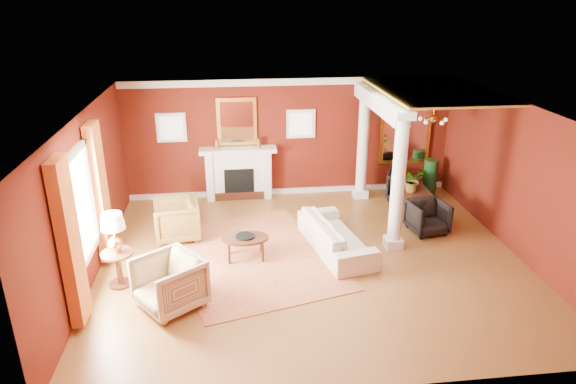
{
  "coord_description": "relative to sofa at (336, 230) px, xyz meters",
  "views": [
    {
      "loc": [
        -1.48,
        -8.62,
        4.87
      ],
      "look_at": [
        -0.39,
        0.66,
        1.15
      ],
      "focal_mm": 32.0,
      "sensor_mm": 36.0,
      "label": 1
    }
  ],
  "objects": [
    {
      "name": "chandelier",
      "position": [
        2.37,
        1.49,
        1.81
      ],
      "size": [
        0.6,
        0.62,
        0.75
      ],
      "color": "#BC783B",
      "rests_on": "room_shell"
    },
    {
      "name": "ground",
      "position": [
        -0.53,
        -0.31,
        -0.43
      ],
      "size": [
        8.0,
        8.0,
        0.0
      ],
      "primitive_type": "plane",
      "color": "brown",
      "rests_on": "ground"
    },
    {
      "name": "column_front",
      "position": [
        1.17,
        -0.01,
        0.99
      ],
      "size": [
        0.36,
        0.36,
        2.8
      ],
      "color": "silver",
      "rests_on": "ground"
    },
    {
      "name": "sofa",
      "position": [
        0.0,
        0.0,
        0.0
      ],
      "size": [
        1.06,
        2.3,
        0.87
      ],
      "primitive_type": "imported",
      "rotation": [
        0.0,
        0.0,
        1.76
      ],
      "color": "beige",
      "rests_on": "ground"
    },
    {
      "name": "overmantel_mirror",
      "position": [
        -1.83,
        3.14,
        1.47
      ],
      "size": [
        0.95,
        0.07,
        1.15
      ],
      "color": "gold",
      "rests_on": "fireplace"
    },
    {
      "name": "coffee_table",
      "position": [
        -1.8,
        -0.14,
        -0.02
      ],
      "size": [
        0.9,
        0.9,
        0.46
      ],
      "rotation": [
        0.0,
        0.0,
        0.25
      ],
      "color": "black",
      "rests_on": "ground"
    },
    {
      "name": "dining_table",
      "position": [
        2.2,
        1.69,
        -0.05
      ],
      "size": [
        0.53,
        1.4,
        0.77
      ],
      "primitive_type": "imported",
      "rotation": [
        0.0,
        0.0,
        1.54
      ],
      "color": "black",
      "rests_on": "ground"
    },
    {
      "name": "header_beam",
      "position": [
        1.17,
        1.59,
        2.19
      ],
      "size": [
        0.3,
        3.2,
        0.32
      ],
      "primitive_type": "cube",
      "color": "silver",
      "rests_on": "column_front"
    },
    {
      "name": "fireplace",
      "position": [
        -1.83,
        3.0,
        0.21
      ],
      "size": [
        1.85,
        0.42,
        1.29
      ],
      "color": "silver",
      "rests_on": "ground"
    },
    {
      "name": "armchair_leopard",
      "position": [
        -3.18,
        0.9,
        0.02
      ],
      "size": [
        0.94,
        0.99,
        0.91
      ],
      "primitive_type": "imported",
      "rotation": [
        0.0,
        0.0,
        -1.44
      ],
      "color": "black",
      "rests_on": "ground"
    },
    {
      "name": "dining_mirror",
      "position": [
        2.37,
        3.14,
        1.12
      ],
      "size": [
        1.3,
        0.07,
        1.7
      ],
      "color": "gold",
      "rests_on": "room_shell"
    },
    {
      "name": "flank_window_right",
      "position": [
        -0.28,
        3.15,
        1.37
      ],
      "size": [
        0.7,
        0.07,
        0.7
      ],
      "color": "silver",
      "rests_on": "room_shell"
    },
    {
      "name": "side_table",
      "position": [
        -4.03,
        -0.83,
        0.47
      ],
      "size": [
        0.55,
        0.55,
        1.37
      ],
      "rotation": [
        0.0,
        0.0,
        0.07
      ],
      "color": "black",
      "rests_on": "ground"
    },
    {
      "name": "column_back",
      "position": [
        1.17,
        2.69,
        0.99
      ],
      "size": [
        0.36,
        0.36,
        2.8
      ],
      "color": "silver",
      "rests_on": "ground"
    },
    {
      "name": "green_urn",
      "position": [
        2.95,
        2.69,
        -0.08
      ],
      "size": [
        0.38,
        0.38,
        0.91
      ],
      "color": "#133C18",
      "rests_on": "ground"
    },
    {
      "name": "crown_trim",
      "position": [
        -0.53,
        3.15,
        2.39
      ],
      "size": [
        8.0,
        0.08,
        0.16
      ],
      "primitive_type": "cube",
      "color": "silver",
      "rests_on": "room_shell"
    },
    {
      "name": "dining_chair_far",
      "position": [
        2.2,
        2.49,
        -0.04
      ],
      "size": [
        0.97,
        0.95,
        0.78
      ],
      "primitive_type": "imported",
      "rotation": [
        0.0,
        0.0,
        2.74
      ],
      "color": "black",
      "rests_on": "ground"
    },
    {
      "name": "room_shell",
      "position": [
        -0.53,
        -0.31,
        1.58
      ],
      "size": [
        8.04,
        7.04,
        2.92
      ],
      "color": "#59100C",
      "rests_on": "ground"
    },
    {
      "name": "left_window",
      "position": [
        -4.42,
        -0.91,
        0.99
      ],
      "size": [
        0.21,
        2.55,
        2.6
      ],
      "color": "white",
      "rests_on": "room_shell"
    },
    {
      "name": "armchair_stripe",
      "position": [
        -3.08,
        -1.61,
        0.05
      ],
      "size": [
        1.27,
        1.28,
        0.97
      ],
      "primitive_type": "imported",
      "rotation": [
        0.0,
        0.0,
        -0.94
      ],
      "color": "tan",
      "rests_on": "ground"
    },
    {
      "name": "flank_window_left",
      "position": [
        -3.38,
        3.15,
        1.37
      ],
      "size": [
        0.7,
        0.07,
        0.7
      ],
      "color": "silver",
      "rests_on": "room_shell"
    },
    {
      "name": "coffee_book",
      "position": [
        -1.83,
        -0.1,
        0.14
      ],
      "size": [
        0.17,
        0.07,
        0.23
      ],
      "primitive_type": "imported",
      "rotation": [
        0.0,
        0.0,
        0.32
      ],
      "color": "black",
      "rests_on": "coffee_table"
    },
    {
      "name": "base_trim",
      "position": [
        -0.53,
        3.15,
        -0.37
      ],
      "size": [
        8.0,
        0.08,
        0.12
      ],
      "primitive_type": "cube",
      "color": "silver",
      "rests_on": "ground"
    },
    {
      "name": "potted_plant",
      "position": [
        2.13,
        1.71,
        0.56
      ],
      "size": [
        0.64,
        0.68,
        0.44
      ],
      "primitive_type": "imported",
      "rotation": [
        0.0,
        0.0,
        0.28
      ],
      "color": "#26591E",
      "rests_on": "dining_table"
    },
    {
      "name": "dining_chair_near",
      "position": [
        2.1,
        0.57,
        -0.05
      ],
      "size": [
        0.84,
        0.8,
        0.76
      ],
      "primitive_type": "imported",
      "rotation": [
        0.0,
        0.0,
        0.16
      ],
      "color": "black",
      "rests_on": "ground"
    },
    {
      "name": "amber_ceiling",
      "position": [
        2.32,
        1.44,
        2.44
      ],
      "size": [
        2.3,
        3.4,
        0.04
      ],
      "primitive_type": "cube",
      "color": "gold",
      "rests_on": "room_shell"
    },
    {
      "name": "rug",
      "position": [
        -1.65,
        -0.08,
        -0.43
      ],
      "size": [
        3.67,
        4.34,
        0.01
      ],
      "primitive_type": "cube",
      "rotation": [
        0.0,
        0.0,
        0.26
      ],
      "color": "maroon",
      "rests_on": "ground"
    }
  ]
}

